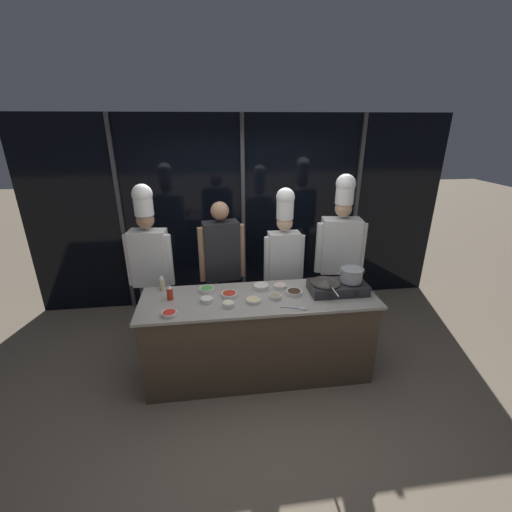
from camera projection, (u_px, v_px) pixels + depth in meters
name	position (u px, v px, depth m)	size (l,w,h in m)	color
ground_plane	(259.00, 371.00, 3.81)	(24.00, 24.00, 0.00)	#7F705B
window_wall_back	(243.00, 214.00, 4.88)	(5.87, 0.09, 2.70)	black
demo_counter	(259.00, 336.00, 3.64)	(2.39, 0.72, 0.93)	#4C3D2D
portable_stove	(338.00, 287.00, 3.55)	(0.59, 0.33, 0.12)	#28282B
frying_pan	(326.00, 281.00, 3.50)	(0.31, 0.53, 0.04)	#38332D
stock_pot	(351.00, 275.00, 3.52)	(0.26, 0.23, 0.14)	#93969B
squeeze_bottle_chili	(170.00, 293.00, 3.39)	(0.06, 0.06, 0.16)	red
squeeze_bottle_oil	(162.00, 283.00, 3.59)	(0.06, 0.06, 0.17)	beige
prep_bowl_chili_flakes	(229.00, 294.00, 3.47)	(0.16, 0.16, 0.04)	silver
prep_bowl_mushrooms	(275.00, 297.00, 3.42)	(0.12, 0.12, 0.04)	silver
prep_bowl_ginger	(253.00, 300.00, 3.36)	(0.15, 0.15, 0.04)	silver
prep_bowl_bean_sprouts	(207.00, 300.00, 3.36)	(0.12, 0.12, 0.05)	silver
prep_bowl_chicken	(280.00, 286.00, 3.63)	(0.13, 0.13, 0.05)	silver
prep_bowl_bell_pepper	(169.00, 313.00, 3.13)	(0.14, 0.14, 0.04)	silver
prep_bowl_onion	(261.00, 286.00, 3.63)	(0.16, 0.16, 0.05)	silver
prep_bowl_soy_glaze	(294.00, 292.00, 3.51)	(0.17, 0.17, 0.04)	silver
prep_bowl_scallions	(207.00, 289.00, 3.57)	(0.16, 0.16, 0.05)	silver
prep_bowl_noodles	(228.00, 304.00, 3.28)	(0.11, 0.11, 0.05)	silver
serving_spoon_solid	(299.00, 308.00, 3.25)	(0.25, 0.11, 0.02)	#B2B5BA
chef_head	(150.00, 255.00, 3.88)	(0.53, 0.26, 1.98)	#4C4C51
person_guest	(222.00, 260.00, 3.98)	(0.53, 0.27, 1.78)	#232326
chef_sous	(284.00, 253.00, 4.03)	(0.48, 0.21, 1.91)	#232326
chef_line	(340.00, 245.00, 4.17)	(0.60, 0.30, 2.04)	#232326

